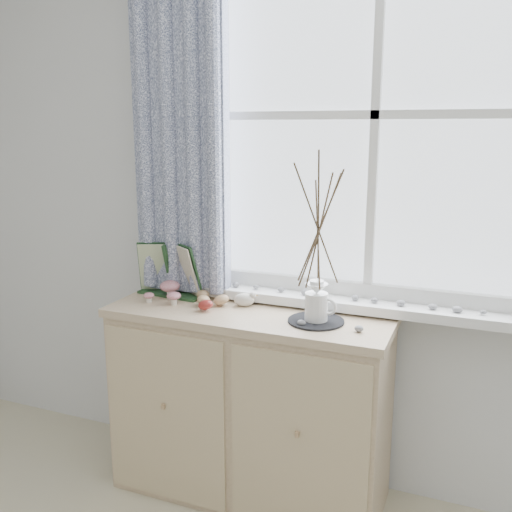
# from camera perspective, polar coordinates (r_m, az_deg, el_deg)

# --- Properties ---
(sideboard) EXTENTS (1.20, 0.45, 0.85)m
(sideboard) POSITION_cam_1_polar(r_m,az_deg,el_deg) (2.56, -0.68, -14.56)
(sideboard) COLOR #CFB491
(sideboard) RESTS_ON ground
(botanical_book) EXTENTS (0.37, 0.16, 0.25)m
(botanical_book) POSITION_cam_1_polar(r_m,az_deg,el_deg) (2.59, -8.91, -1.40)
(botanical_book) COLOR #1C3C1E
(botanical_book) RESTS_ON sideboard
(toadstool_cluster) EXTENTS (0.17, 0.15, 0.08)m
(toadstool_cluster) POSITION_cam_1_polar(r_m,az_deg,el_deg) (2.55, -8.75, -3.38)
(toadstool_cluster) COLOR silver
(toadstool_cluster) RESTS_ON sideboard
(wooden_eggs) EXTENTS (0.16, 0.17, 0.07)m
(wooden_eggs) POSITION_cam_1_polar(r_m,az_deg,el_deg) (2.46, -4.80, -4.38)
(wooden_eggs) COLOR tan
(wooden_eggs) RESTS_ON sideboard
(songbird_figurine) EXTENTS (0.13, 0.09, 0.06)m
(songbird_figurine) POSITION_cam_1_polar(r_m,az_deg,el_deg) (2.45, -1.20, -4.31)
(songbird_figurine) COLOR silver
(songbird_figurine) RESTS_ON sideboard
(crocheted_doily) EXTENTS (0.22, 0.22, 0.01)m
(crocheted_doily) POSITION_cam_1_polar(r_m,az_deg,el_deg) (2.28, 6.01, -6.48)
(crocheted_doily) COLOR black
(crocheted_doily) RESTS_ON sideboard
(twig_pitcher) EXTENTS (0.28, 0.28, 0.68)m
(twig_pitcher) POSITION_cam_1_polar(r_m,az_deg,el_deg) (2.18, 6.25, 3.22)
(twig_pitcher) COLOR white
(twig_pitcher) RESTS_ON crocheted_doily
(sideboard_pebbles) EXTENTS (0.25, 0.19, 0.02)m
(sideboard_pebbles) POSITION_cam_1_polar(r_m,az_deg,el_deg) (2.26, 7.14, -6.48)
(sideboard_pebbles) COLOR #949396
(sideboard_pebbles) RESTS_ON sideboard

